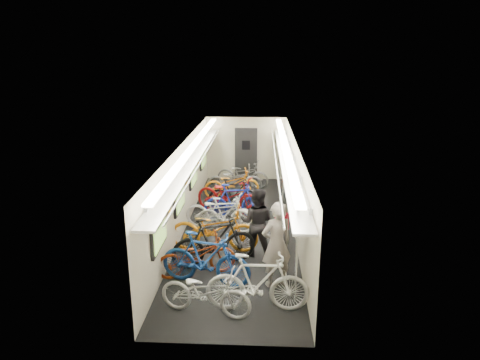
# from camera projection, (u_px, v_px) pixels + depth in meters

# --- Properties ---
(train_car_shell) EXTENTS (10.00, 10.00, 10.00)m
(train_car_shell) POSITION_uv_depth(u_px,v_px,m) (228.00, 164.00, 12.12)
(train_car_shell) COLOR black
(train_car_shell) RESTS_ON ground
(bicycle_0) EXTENTS (1.84, 0.98, 0.92)m
(bicycle_0) POSITION_uv_depth(u_px,v_px,m) (206.00, 292.00, 7.81)
(bicycle_0) COLOR #BBBABF
(bicycle_0) RESTS_ON ground
(bicycle_1) EXTENTS (2.01, 0.96, 1.16)m
(bicycle_1) POSITION_uv_depth(u_px,v_px,m) (206.00, 259.00, 8.81)
(bicycle_1) COLOR navy
(bicycle_1) RESTS_ON ground
(bicycle_2) EXTENTS (1.84, 1.15, 0.91)m
(bicycle_2) POSITION_uv_depth(u_px,v_px,m) (196.00, 256.00, 9.21)
(bicycle_2) COLOR maroon
(bicycle_2) RESTS_ON ground
(bicycle_3) EXTENTS (2.02, 1.21, 1.17)m
(bicycle_3) POSITION_uv_depth(u_px,v_px,m) (214.00, 242.00, 9.61)
(bicycle_3) COLOR black
(bicycle_3) RESTS_ON ground
(bicycle_4) EXTENTS (2.19, 0.85, 1.13)m
(bicycle_4) POSITION_uv_depth(u_px,v_px,m) (214.00, 229.00, 10.37)
(bicycle_4) COLOR orange
(bicycle_4) RESTS_ON ground
(bicycle_5) EXTENTS (1.60, 0.62, 0.93)m
(bicycle_5) POSITION_uv_depth(u_px,v_px,m) (225.00, 214.00, 11.66)
(bicycle_5) COLOR silver
(bicycle_5) RESTS_ON ground
(bicycle_6) EXTENTS (2.09, 1.20, 1.04)m
(bicycle_6) POSITION_uv_depth(u_px,v_px,m) (219.00, 212.00, 11.62)
(bicycle_6) COLOR silver
(bicycle_6) RESTS_ON ground
(bicycle_7) EXTENTS (1.85, 0.82, 1.08)m
(bicycle_7) POSITION_uv_depth(u_px,v_px,m) (235.00, 201.00, 12.43)
(bicycle_7) COLOR #192A9B
(bicycle_7) RESTS_ON ground
(bicycle_8) EXTENTS (2.30, 1.61, 1.15)m
(bicycle_8) POSITION_uv_depth(u_px,v_px,m) (229.00, 196.00, 12.81)
(bicycle_8) COLOR maroon
(bicycle_8) RESTS_ON ground
(bicycle_9) EXTENTS (1.64, 0.54, 0.97)m
(bicycle_9) POSITION_uv_depth(u_px,v_px,m) (234.00, 194.00, 13.26)
(bicycle_9) COLOR black
(bicycle_9) RESTS_ON ground
(bicycle_10) EXTENTS (1.94, 0.99, 0.97)m
(bicycle_10) POSITION_uv_depth(u_px,v_px,m) (232.00, 184.00, 14.31)
(bicycle_10) COLOR orange
(bicycle_10) RESTS_ON ground
(bicycle_11) EXTENTS (1.93, 0.56, 1.16)m
(bicycle_11) POSITION_uv_depth(u_px,v_px,m) (258.00, 283.00, 7.88)
(bicycle_11) COLOR white
(bicycle_11) RESTS_ON ground
(bicycle_12) EXTENTS (1.95, 0.80, 1.00)m
(bicycle_12) POSITION_uv_depth(u_px,v_px,m) (234.00, 180.00, 14.72)
(bicycle_12) COLOR slate
(bicycle_12) RESTS_ON ground
(bicycle_14) EXTENTS (2.01, 1.08, 1.00)m
(bicycle_14) POSITION_uv_depth(u_px,v_px,m) (243.00, 174.00, 15.42)
(bicycle_14) COLOR slate
(bicycle_14) RESTS_ON ground
(passenger_near) EXTENTS (0.79, 0.68, 1.82)m
(passenger_near) POSITION_uv_depth(u_px,v_px,m) (277.00, 244.00, 8.70)
(passenger_near) COLOR gray
(passenger_near) RESTS_ON ground
(passenger_mid) EXTENTS (0.91, 0.76, 1.67)m
(passenger_mid) POSITION_uv_depth(u_px,v_px,m) (257.00, 222.00, 10.08)
(passenger_mid) COLOR black
(passenger_mid) RESTS_ON ground
(backpack) EXTENTS (0.29, 0.23, 0.38)m
(backpack) POSITION_uv_depth(u_px,v_px,m) (282.00, 221.00, 8.93)
(backpack) COLOR #B61225
(backpack) RESTS_ON passenger_near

